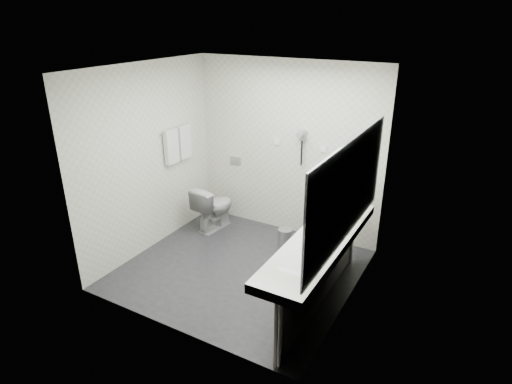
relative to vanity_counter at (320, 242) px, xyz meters
The scene contains 31 objects.
floor 1.39m from the vanity_counter, 169.92° to the left, with size 2.80×2.80×0.00m, color #26262B.
ceiling 2.05m from the vanity_counter, 169.92° to the left, with size 2.80×2.80×0.00m, color white.
wall_back 1.93m from the vanity_counter, 126.87° to the left, with size 2.80×2.80×0.00m, color silver.
wall_front 1.64m from the vanity_counter, 135.64° to the right, with size 2.80×2.80×0.00m, color silver.
wall_left 2.57m from the vanity_counter, behind, with size 2.60×2.60×0.00m, color silver.
wall_right 0.56m from the vanity_counter, 36.03° to the left, with size 2.60×2.60×0.00m, color silver.
vanity_counter is the anchor object (origin of this frame).
vanity_panel 0.43m from the vanity_counter, ahead, with size 0.03×2.15×0.75m, color gray.
vanity_post_near 1.12m from the vanity_counter, 86.97° to the right, with size 0.06×0.06×0.75m, color silver.
vanity_post_far 1.12m from the vanity_counter, 86.97° to the left, with size 0.06×0.06×0.75m, color silver.
mirror 0.70m from the vanity_counter, ahead, with size 0.02×2.20×1.05m, color #B2BCC6.
basin_near 0.65m from the vanity_counter, 90.00° to the right, with size 0.40×0.31×0.05m, color white.
basin_far 0.65m from the vanity_counter, 90.00° to the left, with size 0.40×0.31×0.05m, color white.
faucet_near 0.69m from the vanity_counter, 73.30° to the right, with size 0.04×0.04×0.15m, color silver.
faucet_far 0.69m from the vanity_counter, 73.30° to the left, with size 0.04×0.04×0.15m, color silver.
soap_bottle_a 0.15m from the vanity_counter, 18.98° to the left, with size 0.05×0.05×0.12m, color beige.
soap_bottle_b 0.17m from the vanity_counter, 101.00° to the left, with size 0.07×0.07×0.09m, color beige.
soap_bottle_c 0.16m from the vanity_counter, 35.40° to the right, with size 0.05×0.05×0.13m, color beige.
glass_left 0.36m from the vanity_counter, 53.95° to the left, with size 0.07×0.07×0.12m, color silver.
toilet 2.34m from the vanity_counter, 154.19° to the left, with size 0.38×0.68×0.68m, color white.
flush_plate 2.48m from the vanity_counter, 143.06° to the left, with size 0.18×0.02×0.12m, color #B2B5BA.
pedal_bin 1.46m from the vanity_counter, 131.66° to the left, with size 0.20×0.20×0.28m, color #B2B5BA.
bin_lid 1.39m from the vanity_counter, 131.66° to the left, with size 0.20×0.20×0.01m, color #B2B5BA.
towel_rail 2.69m from the vanity_counter, 163.14° to the left, with size 0.02×0.02×0.62m, color silver.
towel_near 2.59m from the vanity_counter, 166.10° to the left, with size 0.07×0.24×0.48m, color silver.
towel_far 2.67m from the vanity_counter, 160.15° to the left, with size 0.07×0.24×0.48m, color silver.
dryer_cradle 1.85m from the vanity_counter, 120.76° to the left, with size 0.10×0.04×0.14m, color gray.
dryer_barrel 1.81m from the vanity_counter, 122.01° to the left, with size 0.08×0.08×0.14m, color gray.
dryer_cord 1.76m from the vanity_counter, 121.02° to the left, with size 0.02×0.02×0.35m, color black.
switch_plate_a 2.04m from the vanity_counter, 130.59° to the left, with size 0.09×0.02×0.09m, color white.
switch_plate_b 1.69m from the vanity_counter, 111.13° to the left, with size 0.09×0.02×0.09m, color white.
Camera 1 is at (2.49, -4.00, 3.04)m, focal length 30.13 mm.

